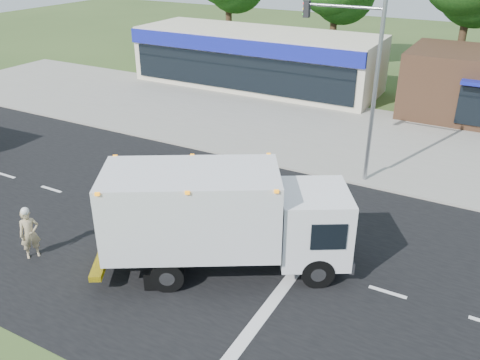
% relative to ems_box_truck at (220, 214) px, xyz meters
% --- Properties ---
extents(ground, '(120.00, 120.00, 0.00)m').
position_rel_ems_box_truck_xyz_m(ground, '(-0.69, 1.44, -2.11)').
color(ground, '#385123').
rests_on(ground, ground).
extents(road_asphalt, '(60.00, 14.00, 0.02)m').
position_rel_ems_box_truck_xyz_m(road_asphalt, '(-0.69, 1.44, -2.10)').
color(road_asphalt, black).
rests_on(road_asphalt, ground).
extents(sidewalk, '(60.00, 2.40, 0.12)m').
position_rel_ems_box_truck_xyz_m(sidewalk, '(-0.69, 9.64, -2.05)').
color(sidewalk, gray).
rests_on(sidewalk, ground).
extents(parking_apron, '(60.00, 9.00, 0.02)m').
position_rel_ems_box_truck_xyz_m(parking_apron, '(-0.69, 15.44, -2.10)').
color(parking_apron, gray).
rests_on(parking_apron, ground).
extents(lane_markings, '(55.20, 7.00, 0.01)m').
position_rel_ems_box_truck_xyz_m(lane_markings, '(0.66, 0.09, -2.09)').
color(lane_markings, silver).
rests_on(lane_markings, road_asphalt).
extents(ems_box_truck, '(8.39, 6.39, 3.66)m').
position_rel_ems_box_truck_xyz_m(ems_box_truck, '(0.00, 0.00, 0.00)').
color(ems_box_truck, black).
rests_on(ems_box_truck, ground).
extents(emergency_worker, '(0.72, 0.81, 1.96)m').
position_rel_ems_box_truck_xyz_m(emergency_worker, '(-6.16, -2.57, -1.15)').
color(emergency_worker, tan).
rests_on(emergency_worker, ground).
extents(retail_strip_mall, '(18.00, 6.20, 4.00)m').
position_rel_ems_box_truck_xyz_m(retail_strip_mall, '(-9.69, 21.37, -0.10)').
color(retail_strip_mall, beige).
rests_on(retail_strip_mall, ground).
extents(traffic_signal_pole, '(3.51, 0.25, 8.00)m').
position_rel_ems_box_truck_xyz_m(traffic_signal_pole, '(1.67, 9.04, 2.82)').
color(traffic_signal_pole, gray).
rests_on(traffic_signal_pole, ground).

